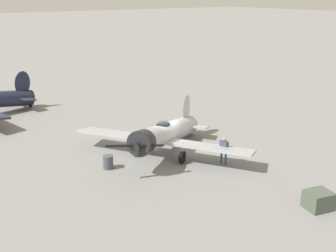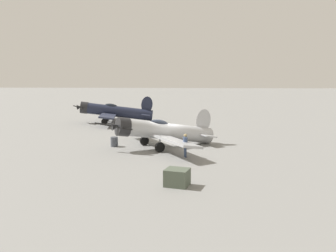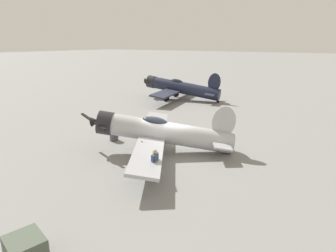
{
  "view_description": "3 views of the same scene",
  "coord_description": "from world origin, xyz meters",
  "px_view_note": "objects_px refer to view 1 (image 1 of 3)",
  "views": [
    {
      "loc": [
        -21.25,
        15.41,
        10.26
      ],
      "look_at": [
        0.0,
        0.0,
        1.8
      ],
      "focal_mm": 44.8,
      "sensor_mm": 36.0,
      "label": 1
    },
    {
      "loc": [
        -28.62,
        -2.54,
        5.7
      ],
      "look_at": [
        0.0,
        0.0,
        1.8
      ],
      "focal_mm": 36.9,
      "sensor_mm": 36.0,
      "label": 2
    },
    {
      "loc": [
        -14.61,
        -9.5,
        6.92
      ],
      "look_at": [
        0.0,
        0.0,
        1.8
      ],
      "focal_mm": 30.64,
      "sensor_mm": 36.0,
      "label": 3
    }
  ],
  "objects_px": {
    "airplane_foreground": "(165,134)",
    "ground_crew_mechanic": "(224,148)",
    "equipment_crate": "(318,200)",
    "fuel_drum": "(108,162)"
  },
  "relations": [
    {
      "from": "airplane_foreground",
      "to": "ground_crew_mechanic",
      "type": "distance_m",
      "value": 4.0
    },
    {
      "from": "airplane_foreground",
      "to": "ground_crew_mechanic",
      "type": "height_order",
      "value": "airplane_foreground"
    },
    {
      "from": "equipment_crate",
      "to": "ground_crew_mechanic",
      "type": "bearing_deg",
      "value": -1.37
    },
    {
      "from": "airplane_foreground",
      "to": "equipment_crate",
      "type": "bearing_deg",
      "value": 68.61
    },
    {
      "from": "ground_crew_mechanic",
      "to": "fuel_drum",
      "type": "height_order",
      "value": "ground_crew_mechanic"
    },
    {
      "from": "ground_crew_mechanic",
      "to": "airplane_foreground",
      "type": "bearing_deg",
      "value": -74.05
    },
    {
      "from": "ground_crew_mechanic",
      "to": "equipment_crate",
      "type": "bearing_deg",
      "value": 74.23
    },
    {
      "from": "equipment_crate",
      "to": "fuel_drum",
      "type": "height_order",
      "value": "equipment_crate"
    },
    {
      "from": "airplane_foreground",
      "to": "fuel_drum",
      "type": "bearing_deg",
      "value": -32.76
    },
    {
      "from": "airplane_foreground",
      "to": "fuel_drum",
      "type": "xyz_separation_m",
      "value": [
        0.09,
        4.19,
        -0.98
      ]
    }
  ]
}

